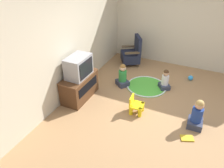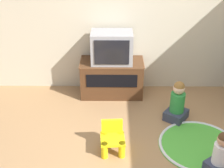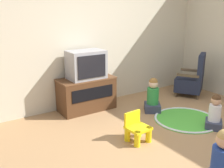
% 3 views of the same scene
% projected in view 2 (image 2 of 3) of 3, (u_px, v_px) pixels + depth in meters
% --- Properties ---
extents(wall_back, '(5.52, 0.12, 2.72)m').
position_uv_depth(wall_back, '(125.00, 10.00, 4.97)').
color(wall_back, beige).
rests_on(wall_back, ground_plane).
extents(tv_cabinet, '(1.03, 0.50, 0.61)m').
position_uv_depth(tv_cabinet, '(112.00, 77.00, 5.19)').
color(tv_cabinet, '#4C2D19').
rests_on(tv_cabinet, ground_plane).
extents(television, '(0.65, 0.42, 0.50)m').
position_uv_depth(television, '(112.00, 47.00, 4.91)').
color(television, '#939399').
rests_on(television, tv_cabinet).
extents(yellow_kid_chair, '(0.32, 0.31, 0.41)m').
position_uv_depth(yellow_kid_chair, '(113.00, 140.00, 3.98)').
color(yellow_kid_chair, yellow).
rests_on(yellow_kid_chair, ground_plane).
extents(play_mat, '(1.07, 1.07, 0.04)m').
position_uv_depth(play_mat, '(199.00, 145.00, 4.14)').
color(play_mat, green).
rests_on(play_mat, ground_plane).
extents(child_watching_center, '(0.37, 0.37, 0.55)m').
position_uv_depth(child_watching_center, '(221.00, 155.00, 3.64)').
color(child_watching_center, '#33384C').
rests_on(child_watching_center, ground_plane).
extents(child_watching_right, '(0.42, 0.42, 0.63)m').
position_uv_depth(child_watching_right, '(177.00, 103.00, 4.56)').
color(child_watching_right, '#33384C').
rests_on(child_watching_right, ground_plane).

